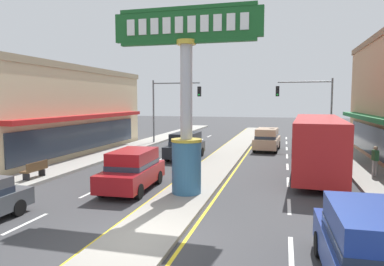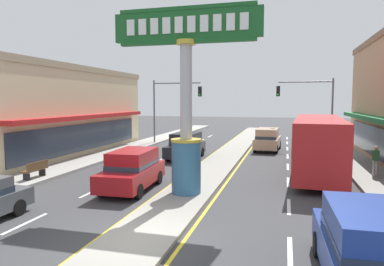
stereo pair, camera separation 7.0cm
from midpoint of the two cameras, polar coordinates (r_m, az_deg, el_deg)
ground_plane at (r=11.30m, az=-8.43°, el=-16.99°), size 160.00×160.00×0.00m
median_strip at (r=28.21m, az=6.27°, el=-3.27°), size 2.30×52.00×0.14m
sidewalk_left at (r=29.09m, az=-12.20°, el=-3.06°), size 2.51×60.00×0.18m
sidewalk_right at (r=26.35m, az=25.36°, el=-4.32°), size 2.51×60.00×0.18m
lane_markings at (r=26.90m, az=5.83°, el=-3.83°), size 9.04×52.00×0.01m
district_sign at (r=15.42m, az=-0.83°, el=4.08°), size 6.57×1.37×8.14m
storefront_left at (r=30.07m, az=-23.08°, el=3.32°), size 8.67×20.12×6.88m
traffic_light_left_side at (r=33.67m, az=-3.34°, el=5.29°), size 4.86×0.46×6.20m
traffic_light_right_side at (r=32.82m, az=18.88°, el=5.01°), size 4.86×0.46×6.20m
bus_near_right_lane at (r=21.77m, az=19.90°, el=-1.34°), size 3.15×11.33×3.26m
suv_near_left_lane at (r=17.10m, az=-9.55°, el=-5.85°), size 2.14×4.69×1.90m
suv_mid_left_lane at (r=30.43m, az=12.26°, el=-0.99°), size 2.17×4.70×1.90m
suv_far_left_oncoming at (r=9.22m, az=26.90°, el=-16.23°), size 2.08×4.66×1.90m
suv_kerb_right at (r=25.69m, az=-0.94°, el=-2.02°), size 2.04×4.64×1.90m
street_bench at (r=20.35m, az=-24.03°, el=-5.41°), size 0.48×1.60×0.88m
pedestrian_near_kerb at (r=21.41m, az=27.77°, el=-3.80°), size 0.31×0.44×1.64m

